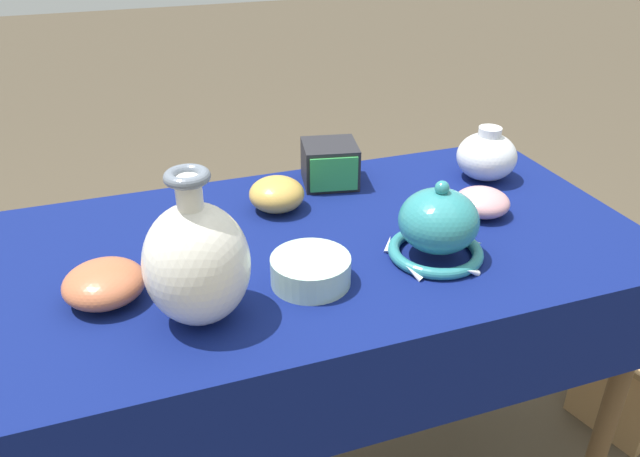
{
  "coord_description": "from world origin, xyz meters",
  "views": [
    {
      "loc": [
        -0.35,
        -1.01,
        1.34
      ],
      "look_at": [
        -0.04,
        -0.12,
        0.8
      ],
      "focal_mm": 35.0,
      "sensor_mm": 36.0,
      "label": 1
    }
  ],
  "objects_px": {
    "bowl_shallow_ochre": "(277,194)",
    "bowl_shallow_terracotta": "(104,283)",
    "vase_dome_bell": "(438,227)",
    "bowl_shallow_rose": "(482,202)",
    "vase_tall_bulbous": "(197,262)",
    "jar_round_porcelain": "(487,156)",
    "pot_squat_celadon": "(311,270)",
    "mosaic_tile_box": "(330,164)"
  },
  "relations": [
    {
      "from": "mosaic_tile_box",
      "to": "vase_tall_bulbous",
      "type": "bearing_deg",
      "value": -120.67
    },
    {
      "from": "pot_squat_celadon",
      "to": "bowl_shallow_ochre",
      "type": "bearing_deg",
      "value": 85.91
    },
    {
      "from": "jar_round_porcelain",
      "to": "mosaic_tile_box",
      "type": "bearing_deg",
      "value": 164.96
    },
    {
      "from": "vase_dome_bell",
      "to": "bowl_shallow_rose",
      "type": "bearing_deg",
      "value": 34.68
    },
    {
      "from": "jar_round_porcelain",
      "to": "pot_squat_celadon",
      "type": "distance_m",
      "value": 0.6
    },
    {
      "from": "vase_tall_bulbous",
      "to": "bowl_shallow_terracotta",
      "type": "relative_size",
      "value": 1.89
    },
    {
      "from": "jar_round_porcelain",
      "to": "vase_tall_bulbous",
      "type": "bearing_deg",
      "value": -156.39
    },
    {
      "from": "vase_dome_bell",
      "to": "mosaic_tile_box",
      "type": "relative_size",
      "value": 1.34
    },
    {
      "from": "jar_round_porcelain",
      "to": "pot_squat_celadon",
      "type": "relative_size",
      "value": 0.99
    },
    {
      "from": "mosaic_tile_box",
      "to": "bowl_shallow_ochre",
      "type": "xyz_separation_m",
      "value": [
        -0.15,
        -0.09,
        -0.01
      ]
    },
    {
      "from": "bowl_shallow_ochre",
      "to": "bowl_shallow_terracotta",
      "type": "height_order",
      "value": "bowl_shallow_ochre"
    },
    {
      "from": "vase_tall_bulbous",
      "to": "bowl_shallow_ochre",
      "type": "relative_size",
      "value": 2.19
    },
    {
      "from": "bowl_shallow_rose",
      "to": "vase_dome_bell",
      "type": "bearing_deg",
      "value": -145.32
    },
    {
      "from": "vase_dome_bell",
      "to": "bowl_shallow_ochre",
      "type": "relative_size",
      "value": 1.63
    },
    {
      "from": "jar_round_porcelain",
      "to": "bowl_shallow_terracotta",
      "type": "height_order",
      "value": "jar_round_porcelain"
    },
    {
      "from": "mosaic_tile_box",
      "to": "bowl_shallow_rose",
      "type": "bearing_deg",
      "value": -33.85
    },
    {
      "from": "bowl_shallow_terracotta",
      "to": "mosaic_tile_box",
      "type": "bearing_deg",
      "value": 31.13
    },
    {
      "from": "bowl_shallow_ochre",
      "to": "pot_squat_celadon",
      "type": "height_order",
      "value": "bowl_shallow_ochre"
    },
    {
      "from": "vase_dome_bell",
      "to": "jar_round_porcelain",
      "type": "xyz_separation_m",
      "value": [
        0.28,
        0.28,
        -0.01
      ]
    },
    {
      "from": "vase_dome_bell",
      "to": "jar_round_porcelain",
      "type": "distance_m",
      "value": 0.39
    },
    {
      "from": "vase_dome_bell",
      "to": "mosaic_tile_box",
      "type": "height_order",
      "value": "vase_dome_bell"
    },
    {
      "from": "bowl_shallow_rose",
      "to": "jar_round_porcelain",
      "type": "bearing_deg",
      "value": 55.86
    },
    {
      "from": "bowl_shallow_ochre",
      "to": "jar_round_porcelain",
      "type": "bearing_deg",
      "value": -0.94
    },
    {
      "from": "bowl_shallow_terracotta",
      "to": "bowl_shallow_ochre",
      "type": "bearing_deg",
      "value": 31.7
    },
    {
      "from": "mosaic_tile_box",
      "to": "bowl_shallow_terracotta",
      "type": "distance_m",
      "value": 0.6
    },
    {
      "from": "bowl_shallow_rose",
      "to": "vase_tall_bulbous",
      "type": "bearing_deg",
      "value": -165.37
    },
    {
      "from": "bowl_shallow_ochre",
      "to": "pot_squat_celadon",
      "type": "xyz_separation_m",
      "value": [
        -0.02,
        -0.29,
        -0.01
      ]
    },
    {
      "from": "vase_tall_bulbous",
      "to": "bowl_shallow_rose",
      "type": "bearing_deg",
      "value": 14.63
    },
    {
      "from": "bowl_shallow_ochre",
      "to": "vase_tall_bulbous",
      "type": "bearing_deg",
      "value": -123.78
    },
    {
      "from": "vase_tall_bulbous",
      "to": "mosaic_tile_box",
      "type": "bearing_deg",
      "value": 48.1
    },
    {
      "from": "vase_dome_bell",
      "to": "bowl_shallow_terracotta",
      "type": "xyz_separation_m",
      "value": [
        -0.59,
        0.06,
        -0.03
      ]
    },
    {
      "from": "mosaic_tile_box",
      "to": "pot_squat_celadon",
      "type": "distance_m",
      "value": 0.42
    },
    {
      "from": "vase_dome_bell",
      "to": "bowl_shallow_rose",
      "type": "height_order",
      "value": "vase_dome_bell"
    },
    {
      "from": "vase_tall_bulbous",
      "to": "bowl_shallow_terracotta",
      "type": "distance_m",
      "value": 0.19
    },
    {
      "from": "jar_round_porcelain",
      "to": "pot_squat_celadon",
      "type": "xyz_separation_m",
      "value": [
        -0.53,
        -0.28,
        -0.03
      ]
    },
    {
      "from": "bowl_shallow_rose",
      "to": "bowl_shallow_terracotta",
      "type": "bearing_deg",
      "value": -175.5
    },
    {
      "from": "vase_dome_bell",
      "to": "bowl_shallow_ochre",
      "type": "distance_m",
      "value": 0.37
    },
    {
      "from": "vase_tall_bulbous",
      "to": "jar_round_porcelain",
      "type": "relative_size",
      "value": 1.86
    },
    {
      "from": "mosaic_tile_box",
      "to": "bowl_shallow_terracotta",
      "type": "relative_size",
      "value": 1.05
    },
    {
      "from": "bowl_shallow_terracotta",
      "to": "pot_squat_celadon",
      "type": "relative_size",
      "value": 0.97
    },
    {
      "from": "bowl_shallow_terracotta",
      "to": "pot_squat_celadon",
      "type": "distance_m",
      "value": 0.35
    },
    {
      "from": "bowl_shallow_ochre",
      "to": "bowl_shallow_terracotta",
      "type": "relative_size",
      "value": 0.86
    }
  ]
}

